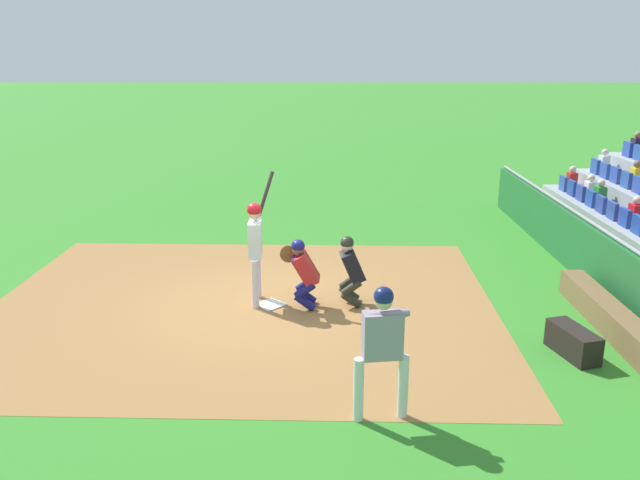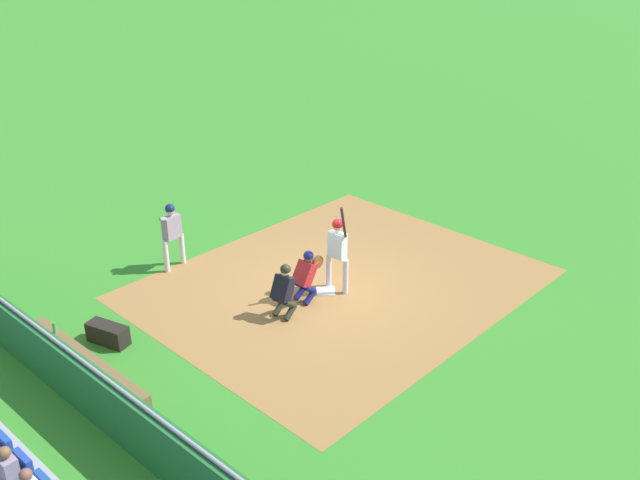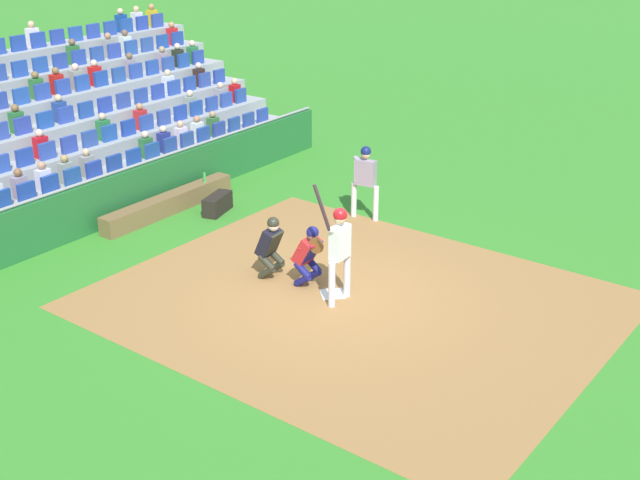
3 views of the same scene
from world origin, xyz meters
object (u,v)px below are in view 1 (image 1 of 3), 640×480
at_px(dugout_bench, 616,324).
at_px(on_deck_batter, 383,340).
at_px(home_plate_marker, 270,304).
at_px(home_plate_umpire, 350,267).
at_px(catcher_crouching, 303,269).
at_px(equipment_duffel_bag, 573,342).
at_px(batter_at_plate, 256,241).

bearing_deg(dugout_bench, on_deck_batter, 121.08).
height_order(home_plate_marker, home_plate_umpire, home_plate_umpire).
bearing_deg(on_deck_batter, home_plate_marker, 24.50).
relative_size(catcher_crouching, equipment_duffel_bag, 1.39).
xyz_separation_m(home_plate_marker, dugout_bench, (-1.26, -5.60, 0.20)).
bearing_deg(batter_at_plate, home_plate_umpire, -93.23).
height_order(home_plate_marker, dugout_bench, dugout_bench).
xyz_separation_m(home_plate_umpire, dugout_bench, (-1.32, -4.17, -0.48)).
bearing_deg(batter_at_plate, catcher_crouching, -104.11).
relative_size(home_plate_marker, equipment_duffel_bag, 0.48).
height_order(batter_at_plate, equipment_duffel_bag, batter_at_plate).
height_order(home_plate_marker, batter_at_plate, batter_at_plate).
height_order(home_plate_umpire, dugout_bench, home_plate_umpire).
distance_m(home_plate_marker, dugout_bench, 5.75).
relative_size(home_plate_marker, batter_at_plate, 0.19).
distance_m(batter_at_plate, home_plate_umpire, 1.74).
distance_m(home_plate_umpire, dugout_bench, 4.40).
bearing_deg(dugout_bench, home_plate_marker, 77.31).
bearing_deg(home_plate_umpire, home_plate_marker, 92.33).
xyz_separation_m(batter_at_plate, on_deck_batter, (-3.79, -1.90, -0.10)).
relative_size(home_plate_marker, on_deck_batter, 0.25).
relative_size(catcher_crouching, on_deck_batter, 0.73).
height_order(home_plate_marker, catcher_crouching, catcher_crouching).
height_order(catcher_crouching, on_deck_batter, on_deck_batter).
bearing_deg(home_plate_marker, catcher_crouching, -95.56).
relative_size(dugout_bench, on_deck_batter, 2.25).
bearing_deg(equipment_duffel_bag, on_deck_batter, 104.17).
relative_size(home_plate_umpire, dugout_bench, 0.33).
distance_m(batter_at_plate, dugout_bench, 6.09).
relative_size(batter_at_plate, equipment_duffel_bag, 2.57).
relative_size(home_plate_marker, dugout_bench, 0.11).
height_order(catcher_crouching, home_plate_umpire, home_plate_umpire).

